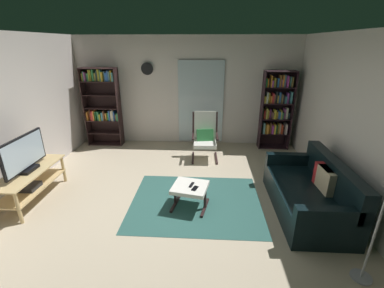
# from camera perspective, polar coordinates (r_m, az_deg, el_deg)

# --- Properties ---
(ground_plane) EXTENTS (7.02, 7.02, 0.00)m
(ground_plane) POSITION_cam_1_polar(r_m,az_deg,el_deg) (4.25, -4.21, -13.42)
(ground_plane) COLOR #C1B094
(wall_back) EXTENTS (5.60, 0.06, 2.60)m
(wall_back) POSITION_cam_1_polar(r_m,az_deg,el_deg) (6.47, -1.24, 11.40)
(wall_back) COLOR silver
(wall_back) RESTS_ON ground
(wall_right) EXTENTS (0.06, 6.00, 2.60)m
(wall_right) POSITION_cam_1_polar(r_m,az_deg,el_deg) (4.24, 34.34, 2.28)
(wall_right) COLOR silver
(wall_right) RESTS_ON ground
(glass_door_panel) EXTENTS (1.10, 0.01, 2.00)m
(glass_door_panel) POSITION_cam_1_polar(r_m,az_deg,el_deg) (6.44, 1.94, 9.07)
(glass_door_panel) COLOR silver
(area_rug) EXTENTS (2.08, 1.68, 0.01)m
(area_rug) POSITION_cam_1_polar(r_m,az_deg,el_deg) (4.31, 0.84, -12.66)
(area_rug) COLOR #2E5B54
(area_rug) RESTS_ON ground
(tv_stand) EXTENTS (0.50, 1.32, 0.52)m
(tv_stand) POSITION_cam_1_polar(r_m,az_deg,el_deg) (4.95, -32.03, -6.89)
(tv_stand) COLOR tan
(tv_stand) RESTS_ON ground
(television) EXTENTS (0.20, 0.95, 0.58)m
(television) POSITION_cam_1_polar(r_m,az_deg,el_deg) (4.79, -32.97, -2.03)
(television) COLOR black
(television) RESTS_ON tv_stand
(bookshelf_near_tv) EXTENTS (0.84, 0.30, 1.89)m
(bookshelf_near_tv) POSITION_cam_1_polar(r_m,az_deg,el_deg) (6.74, -19.07, 8.50)
(bookshelf_near_tv) COLOR black
(bookshelf_near_tv) RESTS_ON ground
(bookshelf_near_sofa) EXTENTS (0.71, 0.30, 1.85)m
(bookshelf_near_sofa) POSITION_cam_1_polar(r_m,az_deg,el_deg) (6.47, 18.02, 7.48)
(bookshelf_near_sofa) COLOR black
(bookshelf_near_sofa) RESTS_ON ground
(leather_sofa) EXTENTS (0.89, 1.76, 0.83)m
(leather_sofa) POSITION_cam_1_polar(r_m,az_deg,el_deg) (4.36, 24.64, -9.86)
(leather_sofa) COLOR black
(leather_sofa) RESTS_ON ground
(lounge_armchair) EXTENTS (0.58, 0.66, 1.02)m
(lounge_armchair) POSITION_cam_1_polar(r_m,az_deg,el_deg) (5.72, 2.86, 2.10)
(lounge_armchair) COLOR black
(lounge_armchair) RESTS_ON ground
(ottoman) EXTENTS (0.60, 0.57, 0.38)m
(ottoman) POSITION_cam_1_polar(r_m,az_deg,el_deg) (4.05, -0.45, -9.98)
(ottoman) COLOR white
(ottoman) RESTS_ON ground
(tv_remote) EXTENTS (0.08, 0.15, 0.02)m
(tv_remote) POSITION_cam_1_polar(r_m,az_deg,el_deg) (4.02, -0.10, -8.96)
(tv_remote) COLOR black
(tv_remote) RESTS_ON ottoman
(cell_phone) EXTENTS (0.11, 0.16, 0.01)m
(cell_phone) POSITION_cam_1_polar(r_m,az_deg,el_deg) (3.94, 0.64, -9.73)
(cell_phone) COLOR black
(cell_phone) RESTS_ON ottoman
(wall_clock) EXTENTS (0.29, 0.03, 0.29)m
(wall_clock) POSITION_cam_1_polar(r_m,az_deg,el_deg) (6.46, -9.84, 16.02)
(wall_clock) COLOR silver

